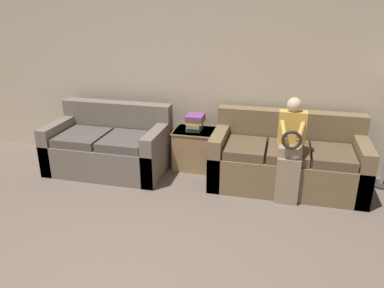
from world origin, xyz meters
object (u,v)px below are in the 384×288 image
side_shelf (195,148)px  book_stack (195,122)px  couch_side (110,147)px  couch_main (287,161)px  child_left_seated (290,146)px

side_shelf → book_stack: book_stack is taller
couch_side → book_stack: couch_side is taller
couch_side → book_stack: (1.12, 0.33, 0.35)m
couch_main → child_left_seated: (0.01, -0.36, 0.33)m
couch_side → book_stack: size_ratio=5.31×
couch_side → side_shelf: size_ratio=2.87×
child_left_seated → side_shelf: bearing=154.6°
couch_main → couch_side: size_ratio=1.18×
book_stack → side_shelf: bearing=157.1°
couch_main → side_shelf: couch_main is taller
couch_main → side_shelf: bearing=169.2°
couch_main → child_left_seated: child_left_seated is taller
side_shelf → couch_side: bearing=-163.5°
child_left_seated → book_stack: (-1.25, 0.59, 0.01)m
couch_side → couch_main: bearing=2.2°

